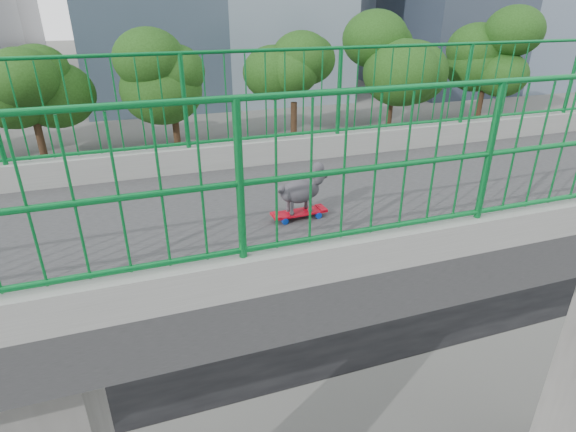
{
  "coord_description": "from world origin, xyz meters",
  "views": [
    {
      "loc": [
        4.14,
        1.4,
        8.93
      ],
      "look_at": [
        -0.13,
        2.86,
        6.8
      ],
      "focal_mm": 28.46,
      "sensor_mm": 36.0,
      "label": 1
    }
  ],
  "objects_px": {
    "skateboard": "(299,213)",
    "car_1": "(256,260)",
    "car_3": "(300,185)",
    "poodle": "(302,189)",
    "car_2": "(46,250)",
    "car_4": "(262,167)"
  },
  "relations": [
    {
      "from": "skateboard",
      "to": "car_1",
      "type": "xyz_separation_m",
      "value": [
        -9.55,
        1.99,
        -6.29
      ]
    },
    {
      "from": "car_1",
      "to": "car_3",
      "type": "height_order",
      "value": "car_1"
    },
    {
      "from": "poodle",
      "to": "car_3",
      "type": "bearing_deg",
      "value": 156.53
    },
    {
      "from": "skateboard",
      "to": "car_2",
      "type": "height_order",
      "value": "skateboard"
    },
    {
      "from": "car_2",
      "to": "car_3",
      "type": "distance_m",
      "value": 11.5
    },
    {
      "from": "car_1",
      "to": "car_2",
      "type": "xyz_separation_m",
      "value": [
        -3.2,
        -7.05,
        -0.02
      ]
    },
    {
      "from": "poodle",
      "to": "car_2",
      "type": "distance_m",
      "value": 15.22
    },
    {
      "from": "poodle",
      "to": "car_2",
      "type": "relative_size",
      "value": 0.1
    },
    {
      "from": "skateboard",
      "to": "car_4",
      "type": "relative_size",
      "value": 0.14
    },
    {
      "from": "poodle",
      "to": "car_2",
      "type": "xyz_separation_m",
      "value": [
        -12.75,
        -5.09,
        -6.57
      ]
    },
    {
      "from": "skateboard",
      "to": "car_4",
      "type": "height_order",
      "value": "skateboard"
    },
    {
      "from": "skateboard",
      "to": "car_4",
      "type": "xyz_separation_m",
      "value": [
        -19.15,
        4.93,
        -6.38
      ]
    },
    {
      "from": "car_1",
      "to": "car_3",
      "type": "distance_m",
      "value": 7.55
    },
    {
      "from": "car_2",
      "to": "car_3",
      "type": "xyz_separation_m",
      "value": [
        -3.2,
        11.05,
        -0.04
      ]
    },
    {
      "from": "car_3",
      "to": "car_2",
      "type": "bearing_deg",
      "value": 106.16
    },
    {
      "from": "skateboard",
      "to": "car_1",
      "type": "distance_m",
      "value": 11.61
    },
    {
      "from": "car_4",
      "to": "poodle",
      "type": "bearing_deg",
      "value": 165.65
    },
    {
      "from": "poodle",
      "to": "car_4",
      "type": "distance_m",
      "value": 20.85
    },
    {
      "from": "car_2",
      "to": "skateboard",
      "type": "bearing_deg",
      "value": -158.36
    },
    {
      "from": "car_1",
      "to": "car_2",
      "type": "bearing_deg",
      "value": -114.41
    },
    {
      "from": "car_1",
      "to": "car_4",
      "type": "height_order",
      "value": "car_1"
    },
    {
      "from": "car_3",
      "to": "poodle",
      "type": "bearing_deg",
      "value": 159.52
    }
  ]
}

